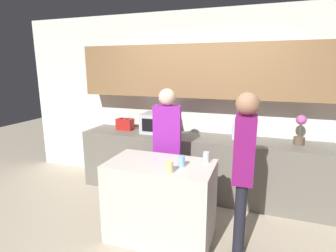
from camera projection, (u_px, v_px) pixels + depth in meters
ground_plane at (167, 252)px, 2.73m from camera, size 14.00×14.00×0.00m
back_wall at (204, 91)px, 3.92m from camera, size 6.40×0.40×2.70m
back_counter at (198, 166)px, 3.91m from camera, size 3.60×0.62×0.89m
kitchen_island at (161, 201)px, 2.89m from camera, size 1.14×0.64×0.88m
microwave at (159, 123)px, 4.04m from camera, size 0.52×0.39×0.30m
toaster at (125, 124)px, 4.24m from camera, size 0.26×0.16×0.18m
potted_plant at (300, 130)px, 3.40m from camera, size 0.14×0.14×0.40m
bottle_0 at (235, 131)px, 3.66m from camera, size 0.08×0.08×0.32m
bottle_1 at (243, 135)px, 3.51m from camera, size 0.08×0.08×0.26m
bottle_2 at (251, 134)px, 3.57m from camera, size 0.07×0.07×0.26m
cup_0 at (169, 167)px, 2.54m from camera, size 0.08×0.08×0.11m
cup_1 at (206, 157)px, 2.80m from camera, size 0.07×0.07×0.12m
cup_2 at (181, 161)px, 2.68m from camera, size 0.07×0.07×0.11m
person_left at (244, 162)px, 2.52m from camera, size 0.22×0.35×1.66m
person_center at (167, 140)px, 3.34m from camera, size 0.37×0.26×1.63m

